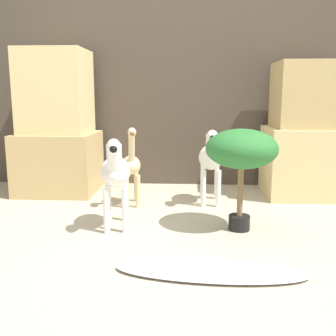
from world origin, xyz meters
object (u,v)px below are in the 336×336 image
giraffe_figurine (131,166)px  surfboard (208,270)px  potted_palm_front (242,152)px  zebra_left (115,173)px  zebra_right (211,158)px

giraffe_figurine → surfboard: giraffe_figurine is taller
potted_palm_front → surfboard: 0.85m
giraffe_figurine → potted_palm_front: (0.78, -0.54, 0.20)m
zebra_left → potted_palm_front: (0.80, 0.01, 0.14)m
zebra_left → zebra_right: bearing=44.5°
zebra_right → giraffe_figurine: size_ratio=0.97×
giraffe_figurine → surfboard: 1.35m
giraffe_figurine → potted_palm_front: potted_palm_front is taller
zebra_left → potted_palm_front: bearing=0.7°
potted_palm_front → surfboard: (-0.23, -0.66, -0.50)m
zebra_left → surfboard: 0.94m
zebra_right → zebra_left: 0.91m
zebra_left → giraffe_figurine: (0.02, 0.55, -0.06)m
surfboard → giraffe_figurine: bearing=114.9°
zebra_right → potted_palm_front: size_ratio=0.93×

